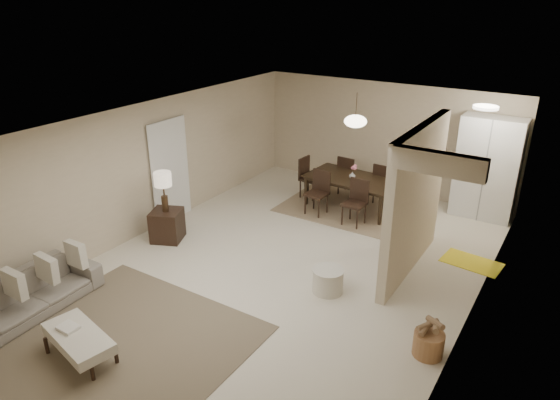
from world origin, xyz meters
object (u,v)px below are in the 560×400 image
Objects in this scene: sofa at (31,294)px; wicker_basket at (428,344)px; ottoman_bench at (79,339)px; dining_table at (351,193)px; pantry_cabinet at (487,168)px; side_table at (167,225)px; round_pouf at (328,281)px.

sofa reaches higher than wicker_basket.
dining_table is (0.87, 6.23, 0.03)m from ottoman_bench.
ottoman_bench is at bearing -114.41° from pantry_cabinet.
side_table is at bearing -3.94° from sofa.
pantry_cabinet is at bearing 72.04° from round_pouf.
sofa reaches higher than round_pouf.
wicker_basket is at bearing -70.36° from sofa.
ottoman_bench is (1.47, -0.30, 0.02)m from sofa.
dining_table is (-2.46, -1.10, -0.71)m from pantry_cabinet.
round_pouf is 3.33m from dining_table.
pantry_cabinet is 1.07× the size of dining_table.
side_table is 1.19× the size of round_pouf.
side_table is 1.50× the size of wicker_basket.
pantry_cabinet is 5.35× the size of wicker_basket.
sofa is 1.71× the size of ottoman_bench.
pantry_cabinet is 8.54m from sofa.
round_pouf is (3.42, 2.78, -0.10)m from sofa.
sofa is at bearing -179.57° from ottoman_bench.
sofa is at bearing -124.33° from pantry_cabinet.
dining_table is at bearing 93.98° from ottoman_bench.
pantry_cabinet reaches higher than dining_table.
pantry_cabinet is 4.97m from wicker_basket.
round_pouf is at bearing 160.76° from wicker_basket.
pantry_cabinet is 8.08m from ottoman_bench.
round_pouf is at bearing 0.77° from side_table.
sofa reaches higher than ottoman_bench.
wicker_basket is (5.20, 2.16, -0.12)m from sofa.
pantry_cabinet reaches higher than ottoman_bench.
pantry_cabinet reaches higher than wicker_basket.
sofa is 1.01× the size of dining_table.
dining_table reaches higher than sofa.
ottoman_bench is 3.64m from round_pouf.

